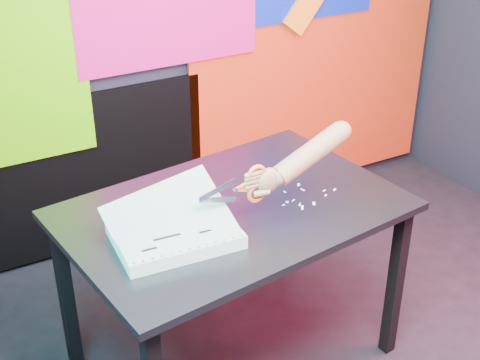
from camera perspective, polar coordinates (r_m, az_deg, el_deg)
room at (r=2.24m, az=15.16°, el=9.55°), size 3.01×3.01×2.71m
backdrop at (r=3.53m, az=-1.27°, el=10.72°), size 2.88×0.05×2.08m
work_table at (r=2.56m, az=-0.61°, el=-3.94°), size 1.34×0.98×0.75m
printout_stack at (r=2.33m, az=-5.58°, el=-4.56°), size 0.44×0.33×0.22m
scissors at (r=2.35m, az=1.03°, el=-0.44°), size 0.27×0.02×0.15m
hand_forearm at (r=2.43m, az=5.45°, el=1.93°), size 0.44×0.09×0.21m
paper_clippings at (r=2.59m, az=5.62°, el=-1.46°), size 0.25×0.18×0.00m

